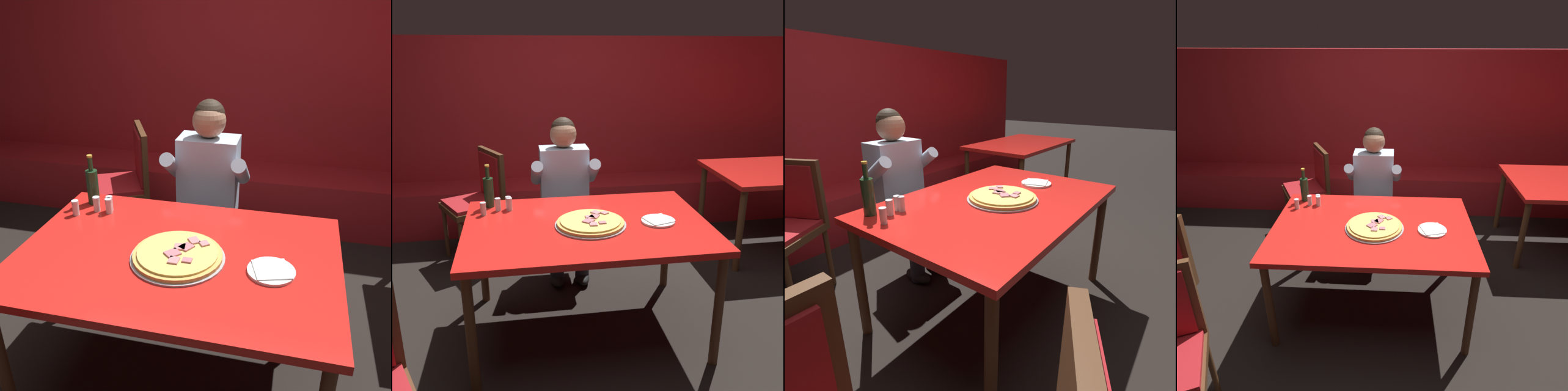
{
  "view_description": "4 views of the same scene",
  "coord_description": "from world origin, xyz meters",
  "views": [
    {
      "loc": [
        0.49,
        -1.65,
        1.87
      ],
      "look_at": [
        0.05,
        0.18,
        0.98
      ],
      "focal_mm": 40.0,
      "sensor_mm": 36.0,
      "label": 1
    },
    {
      "loc": [
        -0.39,
        -2.46,
        1.79
      ],
      "look_at": [
        0.01,
        0.0,
        0.94
      ],
      "focal_mm": 40.0,
      "sensor_mm": 36.0,
      "label": 2
    },
    {
      "loc": [
        -1.46,
        -0.99,
        1.39
      ],
      "look_at": [
        -0.06,
        0.07,
        0.79
      ],
      "focal_mm": 28.0,
      "sensor_mm": 36.0,
      "label": 3
    },
    {
      "loc": [
        0.14,
        -2.27,
        2.09
      ],
      "look_at": [
        -0.01,
        0.14,
        0.95
      ],
      "focal_mm": 32.0,
      "sensor_mm": 36.0,
      "label": 4
    }
  ],
  "objects": [
    {
      "name": "shaker_red_pepper_flakes",
      "position": [
        -0.47,
        0.3,
        0.8
      ],
      "size": [
        0.04,
        0.04,
        0.09
      ],
      "color": "silver",
      "rests_on": "main_dining_table"
    },
    {
      "name": "diner_seated_blue_shirt",
      "position": [
        -0.04,
        0.82,
        0.71
      ],
      "size": [
        0.53,
        0.53,
        1.27
      ],
      "color": "black",
      "rests_on": "ground_plane"
    },
    {
      "name": "shaker_parmesan",
      "position": [
        -0.48,
        0.33,
        0.8
      ],
      "size": [
        0.04,
        0.04,
        0.09
      ],
      "color": "silver",
      "rests_on": "main_dining_table"
    },
    {
      "name": "main_dining_table",
      "position": [
        0.0,
        0.0,
        0.69
      ],
      "size": [
        1.5,
        1.04,
        0.76
      ],
      "color": "#4C2D19",
      "rests_on": "ground_plane"
    },
    {
      "name": "dining_chair_by_booth",
      "position": [
        -0.75,
        1.21,
        0.57
      ],
      "size": [
        0.59,
        0.59,
        0.96
      ],
      "color": "#4C2D19",
      "rests_on": "ground_plane"
    },
    {
      "name": "shaker_oregano",
      "position": [
        -0.55,
        0.31,
        0.8
      ],
      "size": [
        0.04,
        0.04,
        0.09
      ],
      "color": "silver",
      "rests_on": "main_dining_table"
    },
    {
      "name": "shaker_black_pepper",
      "position": [
        -0.64,
        0.24,
        0.8
      ],
      "size": [
        0.04,
        0.04,
        0.09
      ],
      "color": "silver",
      "rests_on": "main_dining_table"
    },
    {
      "name": "plate_white_paper",
      "position": [
        0.44,
        -0.05,
        0.77
      ],
      "size": [
        0.21,
        0.21,
        0.02
      ],
      "color": "white",
      "rests_on": "main_dining_table"
    },
    {
      "name": "booth_bench",
      "position": [
        0.0,
        1.86,
        0.23
      ],
      "size": [
        6.46,
        0.48,
        0.46
      ],
      "primitive_type": "cube",
      "color": "#A3191E",
      "rests_on": "ground_plane"
    },
    {
      "name": "pizza",
      "position": [
        0.02,
        -0.04,
        0.78
      ],
      "size": [
        0.44,
        0.44,
        0.05
      ],
      "color": "#9E9EA3",
      "rests_on": "main_dining_table"
    },
    {
      "name": "ground_plane",
      "position": [
        0.0,
        0.0,
        0.0
      ],
      "size": [
        24.0,
        24.0,
        0.0
      ],
      "primitive_type": "plane",
      "color": "black"
    },
    {
      "name": "beer_bottle",
      "position": [
        -0.61,
        0.4,
        0.87
      ],
      "size": [
        0.07,
        0.07,
        0.29
      ],
      "color": "#19381E",
      "rests_on": "main_dining_table"
    },
    {
      "name": "booth_wall_panel",
      "position": [
        0.0,
        2.18,
        0.95
      ],
      "size": [
        6.8,
        0.16,
        1.9
      ],
      "primitive_type": "cube",
      "color": "#A3191E",
      "rests_on": "ground_plane"
    }
  ]
}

